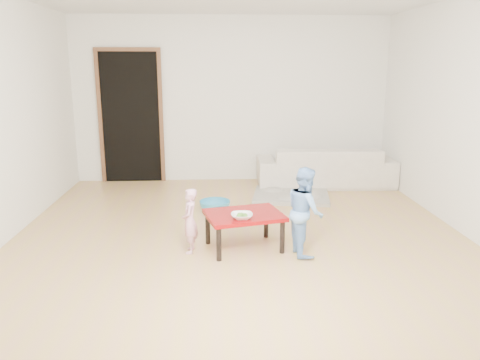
{
  "coord_description": "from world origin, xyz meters",
  "views": [
    {
      "loc": [
        -0.25,
        -5.05,
        1.85
      ],
      "look_at": [
        0.0,
        -0.2,
        0.65
      ],
      "focal_mm": 35.0,
      "sensor_mm": 36.0,
      "label": 1
    }
  ],
  "objects": [
    {
      "name": "red_table",
      "position": [
        0.03,
        -0.52,
        0.19
      ],
      "size": [
        0.87,
        0.74,
        0.38
      ],
      "primitive_type": null,
      "rotation": [
        0.0,
        0.0,
        0.25
      ],
      "color": "maroon",
      "rests_on": "floor"
    },
    {
      "name": "floor",
      "position": [
        0.0,
        0.0,
        0.0
      ],
      "size": [
        5.0,
        5.0,
        0.01
      ],
      "primitive_type": "cube",
      "color": "tan",
      "rests_on": "ground"
    },
    {
      "name": "basin",
      "position": [
        -0.28,
        0.8,
        0.06
      ],
      "size": [
        0.4,
        0.4,
        0.13
      ],
      "primitive_type": "imported",
      "color": "#3293BD",
      "rests_on": "floor"
    },
    {
      "name": "broccoli",
      "position": [
        -0.01,
        -0.69,
        0.41
      ],
      "size": [
        0.12,
        0.12,
        0.06
      ],
      "primitive_type": null,
      "color": "#2D5919",
      "rests_on": "red_table"
    },
    {
      "name": "child_blue",
      "position": [
        0.62,
        -0.68,
        0.44
      ],
      "size": [
        0.38,
        0.46,
        0.89
      ],
      "primitive_type": "imported",
      "rotation": [
        0.0,
        0.0,
        1.68
      ],
      "color": "#6C9FFA",
      "rests_on": "floor"
    },
    {
      "name": "child_pink",
      "position": [
        -0.52,
        -0.59,
        0.33
      ],
      "size": [
        0.16,
        0.25,
        0.66
      ],
      "primitive_type": "imported",
      "rotation": [
        0.0,
        0.0,
        -1.6
      ],
      "color": "#DA6390",
      "rests_on": "floor"
    },
    {
      "name": "left_wall",
      "position": [
        -2.5,
        0.0,
        1.3
      ],
      "size": [
        0.02,
        5.0,
        2.6
      ],
      "primitive_type": "cube",
      "color": "white",
      "rests_on": "floor"
    },
    {
      "name": "doorway",
      "position": [
        -1.6,
        2.48,
        1.02
      ],
      "size": [
        1.02,
        0.08,
        2.11
      ],
      "primitive_type": null,
      "color": "brown",
      "rests_on": "back_wall"
    },
    {
      "name": "cushion",
      "position": [
        1.17,
        1.89,
        0.46
      ],
      "size": [
        0.53,
        0.49,
        0.12
      ],
      "primitive_type": "cube",
      "rotation": [
        0.0,
        0.0,
        -0.24
      ],
      "color": "orange",
      "rests_on": "sofa"
    },
    {
      "name": "blanket",
      "position": [
        0.81,
        1.35,
        0.03
      ],
      "size": [
        1.18,
        1.04,
        0.05
      ],
      "primitive_type": null,
      "rotation": [
        0.0,
        0.0,
        -0.16
      ],
      "color": "#ADA898",
      "rests_on": "floor"
    },
    {
      "name": "right_wall",
      "position": [
        2.5,
        0.0,
        1.3
      ],
      "size": [
        0.02,
        5.0,
        2.6
      ],
      "primitive_type": "cube",
      "color": "white",
      "rests_on": "floor"
    },
    {
      "name": "back_wall",
      "position": [
        0.0,
        2.5,
        1.3
      ],
      "size": [
        5.0,
        0.02,
        2.6
      ],
      "primitive_type": "cube",
      "color": "white",
      "rests_on": "floor"
    },
    {
      "name": "sofa",
      "position": [
        1.45,
        2.05,
        0.31
      ],
      "size": [
        2.12,
        0.87,
        0.61
      ],
      "primitive_type": "imported",
      "rotation": [
        0.0,
        0.0,
        3.12
      ],
      "color": "silver",
      "rests_on": "floor"
    },
    {
      "name": "bowl",
      "position": [
        -0.01,
        -0.69,
        0.4
      ],
      "size": [
        0.21,
        0.21,
        0.05
      ],
      "primitive_type": "imported",
      "color": "white",
      "rests_on": "red_table"
    }
  ]
}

